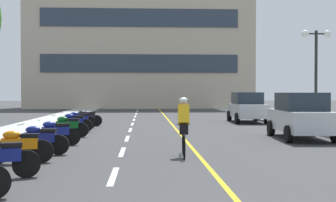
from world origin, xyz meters
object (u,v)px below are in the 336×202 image
Objects in this scene: parked_car_mid at (247,107)px; motorcycle_8 at (86,118)px; motorcycle_3 at (39,139)px; motorcycle_5 at (67,126)px; motorcycle_6 at (74,122)px; motorcycle_7 at (79,120)px; street_lamp_mid at (316,55)px; parked_car_near at (301,116)px; motorcycle_4 at (55,132)px; motorcycle_2 at (19,145)px; cyclist_rider at (184,125)px.

motorcycle_8 is at bearing -163.13° from parked_car_mid.
parked_car_mid is 2.49× the size of motorcycle_3.
motorcycle_5 and motorcycle_6 have the same top height.
motorcycle_5 is 1.03× the size of motorcycle_7.
street_lamp_mid is at bearing -4.32° from motorcycle_7.
motorcycle_8 is at bearing 143.32° from parked_car_near.
motorcycle_4 is at bearing -168.31° from parked_car_near.
street_lamp_mid reaches higher than parked_car_mid.
parked_car_near reaches higher than motorcycle_2.
motorcycle_3 is at bearing 84.04° from motorcycle_2.
motorcycle_3 is (-9.20, -4.07, -0.44)m from parked_car_near.
motorcycle_7 is 0.94× the size of cyclist_rider.
motorcycle_5 is 4.13m from motorcycle_7.
motorcycle_5 is at bearing 173.33° from parked_car_near.
motorcycle_8 is (0.12, 3.51, 0.00)m from motorcycle_6.
parked_car_near is at bearing 30.99° from motorcycle_2.
parked_car_mid reaches higher than motorcycle_7.
motorcycle_3 is at bearing -143.79° from street_lamp_mid.
parked_car_mid is 2.39× the size of cyclist_rider.
motorcycle_4 is at bearing -151.45° from street_lamp_mid.
parked_car_near is 2.52× the size of motorcycle_2.
motorcycle_3 is 4.23m from cyclist_rider.
motorcycle_6 is 1.02× the size of motorcycle_8.
street_lamp_mid is 12.12m from motorcycle_7.
motorcycle_5 is at bearing -90.12° from motorcycle_8.
motorcycle_4 and motorcycle_5 have the same top height.
parked_car_near is 9.72m from parked_car_mid.
motorcycle_2 is (-11.63, -9.95, -3.16)m from street_lamp_mid.
motorcycle_4 is 7.11m from motorcycle_7.
parked_car_mid is at bearing 111.91° from street_lamp_mid.
motorcycle_8 is at bearing 84.86° from motorcycle_7.
parked_car_mid is 11.40m from motorcycle_6.
street_lamp_mid reaches higher than motorcycle_2.
motorcycle_7 is at bearing 91.81° from motorcycle_4.
motorcycle_5 is 1.00× the size of motorcycle_6.
parked_car_near is at bearing -19.85° from motorcycle_6.
motorcycle_3 is 1.00× the size of motorcycle_5.
motorcycle_2 is (-9.36, -5.62, -0.44)m from parked_car_near.
street_lamp_mid is 14.56m from motorcycle_3.
motorcycle_6 is (-0.17, 7.45, 0.00)m from motorcycle_3.
motorcycle_8 is at bearing 90.26° from motorcycle_3.
parked_car_near reaches higher than motorcycle_6.
cyclist_rider is (4.18, -0.48, 0.41)m from motorcycle_3.
motorcycle_4 is at bearing -89.52° from motorcycle_8.
motorcycle_7 is (-9.50, -4.51, -0.44)m from parked_car_mid.
parked_car_near is 2.51× the size of motorcycle_3.
motorcycle_2 is 1.00× the size of motorcycle_5.
motorcycle_6 is at bearing 118.75° from cyclist_rider.
parked_car_near reaches higher than motorcycle_4.
motorcycle_5 is (-0.06, 5.15, 0.00)m from motorcycle_3.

